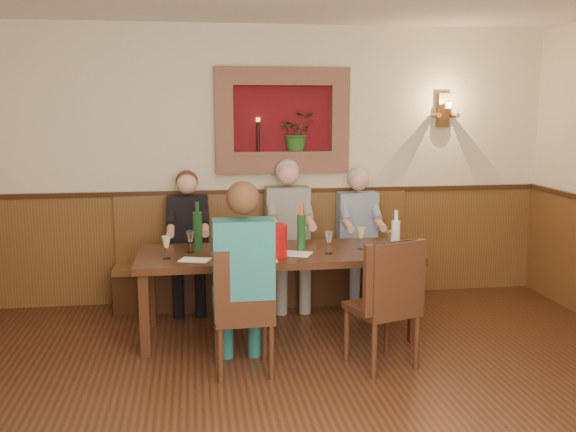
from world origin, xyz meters
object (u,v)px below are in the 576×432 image
object	(u,v)px
person_bench_left	(189,253)
water_bottle	(396,237)
dining_table	(277,260)
bench	(265,271)
wine_bottle_green_b	(198,230)
wine_bottle_green_a	(301,232)
person_bench_mid	(289,246)
person_chair_front	(243,294)
chair_near_right	(383,329)
person_bench_right	(359,248)
spittoon_bucket	(273,240)
chair_near_left	(244,336)

from	to	relation	value
person_bench_left	water_bottle	world-z (taller)	person_bench_left
dining_table	bench	bearing A→B (deg)	90.00
wine_bottle_green_b	water_bottle	bearing A→B (deg)	-15.00
wine_bottle_green_b	wine_bottle_green_a	bearing A→B (deg)	-8.39
person_bench_mid	person_chair_front	bearing A→B (deg)	-110.08
person_bench_mid	wine_bottle_green_a	xyz separation A→B (m)	(-0.01, -0.83, 0.31)
chair_near_right	water_bottle	distance (m)	0.85
chair_near_right	person_bench_left	distance (m)	2.24
person_bench_left	person_bench_mid	distance (m)	1.00
water_bottle	person_bench_left	bearing A→B (deg)	146.76
person_bench_right	wine_bottle_green_a	bearing A→B (deg)	-131.74
person_bench_left	person_bench_right	world-z (taller)	person_bench_right
person_chair_front	spittoon_bucket	distance (m)	0.74
person_chair_front	wine_bottle_green_a	bearing A→B (deg)	53.81
dining_table	spittoon_bucket	bearing A→B (deg)	-108.84
person_bench_mid	dining_table	bearing A→B (deg)	-105.07
bench	person_bench_mid	bearing A→B (deg)	-25.47
bench	chair_near_right	bearing A→B (deg)	-68.22
person_bench_mid	person_bench_right	distance (m)	0.73
person_bench_left	chair_near_left	bearing A→B (deg)	-75.91
dining_table	wine_bottle_green_b	distance (m)	0.74
chair_near_left	person_bench_left	distance (m)	1.70
person_bench_mid	wine_bottle_green_b	bearing A→B (deg)	-142.60
chair_near_left	person_bench_left	bearing A→B (deg)	102.53
person_chair_front	wine_bottle_green_b	xyz separation A→B (m)	(-0.32, 0.92, 0.32)
bench	wine_bottle_green_b	size ratio (longest dim) A/B	7.05
bench	wine_bottle_green_a	bearing A→B (deg)	-77.22
spittoon_bucket	wine_bottle_green_b	bearing A→B (deg)	153.80
water_bottle	wine_bottle_green_a	bearing A→B (deg)	157.67
person_bench_mid	wine_bottle_green_b	world-z (taller)	person_bench_mid
person_bench_right	person_chair_front	xyz separation A→B (m)	(-1.31, -1.62, 0.04)
chair_near_right	dining_table	bearing A→B (deg)	112.63
wine_bottle_green_a	bench	bearing A→B (deg)	102.78
chair_near_right	wine_bottle_green_b	distance (m)	1.81
dining_table	chair_near_left	bearing A→B (deg)	-114.86
chair_near_left	wine_bottle_green_b	bearing A→B (deg)	107.37
chair_near_right	person_bench_mid	bearing A→B (deg)	88.29
chair_near_left	wine_bottle_green_a	distance (m)	1.17
chair_near_left	spittoon_bucket	world-z (taller)	spittoon_bucket
dining_table	wine_bottle_green_a	world-z (taller)	wine_bottle_green_a
person_bench_left	water_bottle	xyz separation A→B (m)	(1.73, -1.14, 0.34)
person_chair_front	wine_bottle_green_b	world-z (taller)	person_chair_front
person_bench_right	wine_bottle_green_b	world-z (taller)	person_bench_right
bench	water_bottle	bearing A→B (deg)	-52.18
dining_table	person_chair_front	world-z (taller)	person_chair_front
person_bench_left	wine_bottle_green_a	size ratio (longest dim) A/B	3.40
person_bench_left	water_bottle	size ratio (longest dim) A/B	3.56
wine_bottle_green_b	person_bench_right	bearing A→B (deg)	23.10
chair_near_left	person_chair_front	size ratio (longest dim) A/B	0.67
dining_table	chair_near_left	xyz separation A→B (m)	(-0.36, -0.78, -0.39)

